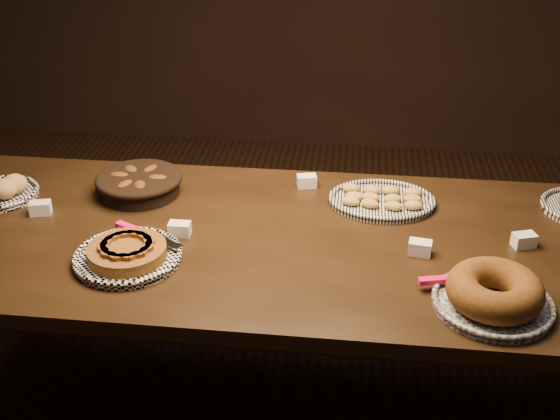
# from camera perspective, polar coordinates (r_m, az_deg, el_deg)

# --- Properties ---
(ground) EXTENTS (5.00, 5.00, 0.00)m
(ground) POSITION_cam_1_polar(r_m,az_deg,el_deg) (2.74, -0.12, -15.72)
(ground) COLOR black
(ground) RESTS_ON ground
(buffet_table) EXTENTS (2.40, 1.00, 0.75)m
(buffet_table) POSITION_cam_1_polar(r_m,az_deg,el_deg) (2.32, -0.13, -3.71)
(buffet_table) COLOR black
(buffet_table) RESTS_ON ground
(apple_tart_plate) EXTENTS (0.33, 0.34, 0.06)m
(apple_tart_plate) POSITION_cam_1_polar(r_m,az_deg,el_deg) (2.19, -12.28, -3.50)
(apple_tart_plate) COLOR white
(apple_tart_plate) RESTS_ON buffet_table
(madeleine_platter) EXTENTS (0.37, 0.30, 0.04)m
(madeleine_platter) POSITION_cam_1_polar(r_m,az_deg,el_deg) (2.49, 8.27, 0.84)
(madeleine_platter) COLOR black
(madeleine_platter) RESTS_ON buffet_table
(bundt_cake_plate) EXTENTS (0.37, 0.33, 0.10)m
(bundt_cake_plate) POSITION_cam_1_polar(r_m,az_deg,el_deg) (2.02, 16.98, -6.55)
(bundt_cake_plate) COLOR black
(bundt_cake_plate) RESTS_ON buffet_table
(croissant_basket) EXTENTS (0.32, 0.32, 0.08)m
(croissant_basket) POSITION_cam_1_polar(r_m,az_deg,el_deg) (2.57, -11.39, 2.21)
(croissant_basket) COLOR black
(croissant_basket) RESTS_ON buffet_table
(bread_roll_plate) EXTENTS (0.26, 0.26, 0.08)m
(bread_roll_plate) POSITION_cam_1_polar(r_m,az_deg,el_deg) (2.69, -21.74, 1.52)
(bread_roll_plate) COLOR white
(bread_roll_plate) RESTS_ON buffet_table
(tent_cards) EXTENTS (1.69, 0.48, 0.04)m
(tent_cards) POSITION_cam_1_polar(r_m,az_deg,el_deg) (2.33, 0.77, -0.79)
(tent_cards) COLOR white
(tent_cards) RESTS_ON buffet_table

